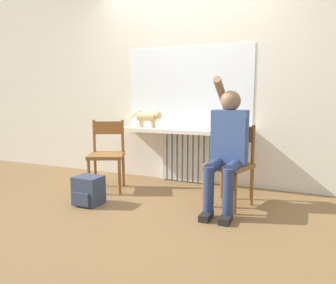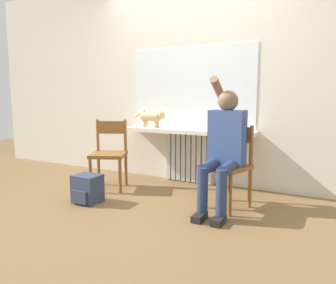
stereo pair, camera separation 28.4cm
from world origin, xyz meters
name	(u,v)px [view 2 (the right image)]	position (x,y,z in m)	size (l,w,h in m)	color
ground_plane	(142,208)	(0.00, 0.00, 0.00)	(12.00, 12.00, 0.00)	brown
wall_with_window	(193,77)	(0.00, 1.23, 1.35)	(7.00, 0.06, 2.70)	silver
radiator	(190,157)	(0.00, 1.15, 0.33)	(0.65, 0.08, 0.65)	silver
windowsill	(186,131)	(0.00, 1.03, 0.68)	(1.72, 0.33, 0.05)	white
window_glass	(192,88)	(0.00, 1.20, 1.21)	(1.65, 0.01, 1.02)	white
chair_left	(109,153)	(-0.74, 0.44, 0.43)	(0.53, 0.53, 0.82)	brown
chair_right	(228,165)	(0.74, 0.45, 0.43)	(0.49, 0.49, 0.82)	brown
person	(224,145)	(0.73, 0.34, 0.65)	(0.36, 0.95, 1.30)	navy
cat	(153,117)	(-0.46, 1.00, 0.84)	(0.46, 0.12, 0.23)	#DBB77A
backpack	(87,189)	(-0.60, -0.12, 0.14)	(0.27, 0.26, 0.29)	#333D56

